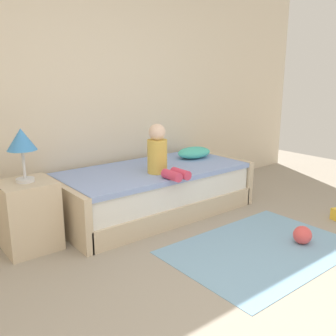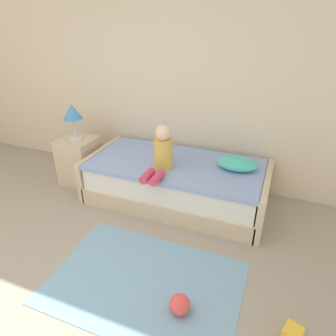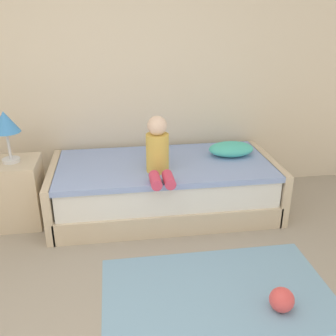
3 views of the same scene
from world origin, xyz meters
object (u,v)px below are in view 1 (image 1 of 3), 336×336
at_px(child_figure, 160,154).
at_px(pillow, 194,153).
at_px(nightstand, 29,215).
at_px(toy_ball, 302,235).
at_px(table_lamp, 22,142).
at_px(bed, 154,191).

bearing_deg(child_figure, pillow, 23.42).
relative_size(nightstand, pillow, 1.36).
bearing_deg(toy_ball, child_figure, 118.08).
relative_size(table_lamp, pillow, 1.02).
bearing_deg(bed, child_figure, -109.95).
bearing_deg(nightstand, toy_ball, -36.66).
height_order(table_lamp, pillow, table_lamp).
relative_size(bed, table_lamp, 4.69).
xyz_separation_m(bed, toy_ball, (0.57, -1.46, -0.16)).
bearing_deg(toy_ball, nightstand, 143.34).
height_order(nightstand, table_lamp, table_lamp).
distance_m(bed, child_figure, 0.52).
xyz_separation_m(child_figure, toy_ball, (0.66, -1.23, -0.62)).
distance_m(table_lamp, toy_ball, 2.55).
bearing_deg(pillow, toy_ball, -93.74).
bearing_deg(pillow, child_figure, -156.58).
bearing_deg(toy_ball, table_lamp, 143.34).
distance_m(bed, toy_ball, 1.58).
relative_size(nightstand, table_lamp, 1.33).
distance_m(nightstand, pillow, 2.05).
xyz_separation_m(bed, table_lamp, (-1.35, -0.03, 0.69)).
distance_m(nightstand, toy_ball, 2.41).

